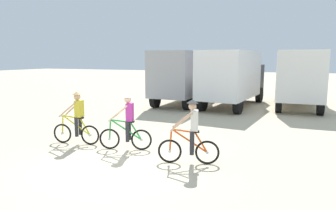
% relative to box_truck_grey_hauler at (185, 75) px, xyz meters
% --- Properties ---
extents(ground_plane, '(120.00, 120.00, 0.00)m').
position_rel_box_truck_grey_hauler_xyz_m(ground_plane, '(2.09, -11.69, -1.87)').
color(ground_plane, beige).
extents(box_truck_grey_hauler, '(2.51, 6.79, 3.35)m').
position_rel_box_truck_grey_hauler_xyz_m(box_truck_grey_hauler, '(0.00, 0.00, 0.00)').
color(box_truck_grey_hauler, '#9E9EA3').
rests_on(box_truck_grey_hauler, ground).
extents(box_truck_avon_van, '(3.07, 6.96, 3.35)m').
position_rel_box_truck_grey_hauler_xyz_m(box_truck_avon_van, '(3.11, -0.13, 0.00)').
color(box_truck_avon_van, white).
rests_on(box_truck_avon_van, ground).
extents(box_truck_white_box, '(2.48, 6.78, 3.35)m').
position_rel_box_truck_grey_hauler_xyz_m(box_truck_white_box, '(6.82, 1.06, 0.00)').
color(box_truck_white_box, white).
rests_on(box_truck_white_box, ground).
extents(cyclist_orange_shirt, '(1.72, 0.54, 1.82)m').
position_rel_box_truck_grey_hauler_xyz_m(cyclist_orange_shirt, '(-0.22, -10.42, -1.03)').
color(cyclist_orange_shirt, black).
rests_on(cyclist_orange_shirt, ground).
extents(cyclist_cowboy_hat, '(1.68, 0.66, 1.82)m').
position_rel_box_truck_grey_hauler_xyz_m(cyclist_cowboy_hat, '(1.69, -10.36, -1.03)').
color(cyclist_cowboy_hat, black).
rests_on(cyclist_cowboy_hat, ground).
extents(cyclist_near_camera, '(1.68, 0.65, 1.82)m').
position_rel_box_truck_grey_hauler_xyz_m(cyclist_near_camera, '(4.00, -10.85, -1.03)').
color(cyclist_near_camera, black).
rests_on(cyclist_near_camera, ground).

